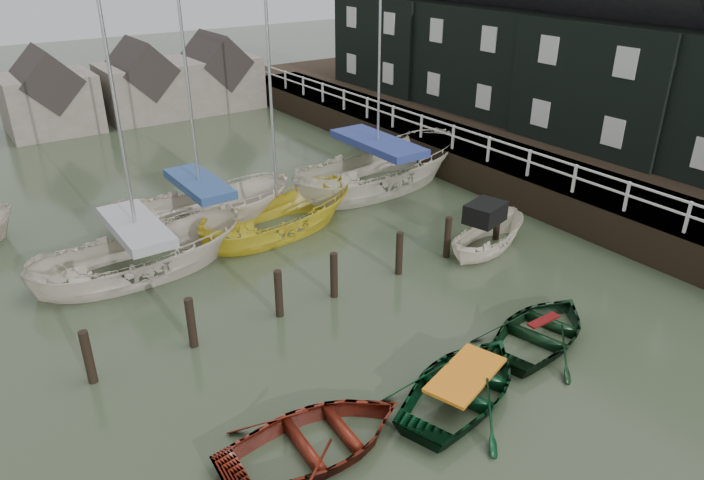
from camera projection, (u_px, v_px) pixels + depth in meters
ground at (434, 331)px, 16.67m from camera, size 120.00×120.00×0.00m
pier at (444, 149)px, 28.62m from camera, size 3.04×32.00×2.70m
land_strip at (525, 143)px, 31.77m from camera, size 14.00×38.00×1.50m
quay_houses at (563, 29)px, 28.30m from camera, size 6.52×28.14×10.01m
mooring_pilings at (337, 280)px, 18.09m from camera, size 13.72×0.22×1.80m
far_sheds at (140, 85)px, 35.47m from camera, size 14.00×4.08×4.39m
rowboat_red at (317, 451)px, 12.77m from camera, size 4.23×3.15×0.84m
rowboat_green at (464, 396)px, 14.31m from camera, size 4.81×4.06×0.85m
rowboat_dkgreen at (541, 340)px, 16.30m from camera, size 4.40×3.60×0.80m
motorboat at (486, 244)px, 21.08m from camera, size 4.02×2.35×2.27m
sailboat_a at (143, 270)px, 19.59m from camera, size 6.70×2.56×12.18m
sailboat_b at (203, 221)px, 22.94m from camera, size 6.93×3.64×10.59m
sailboat_c at (278, 231)px, 22.31m from camera, size 6.51×3.14×11.23m
sailboat_d at (377, 185)px, 26.26m from camera, size 8.51×3.65×13.86m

